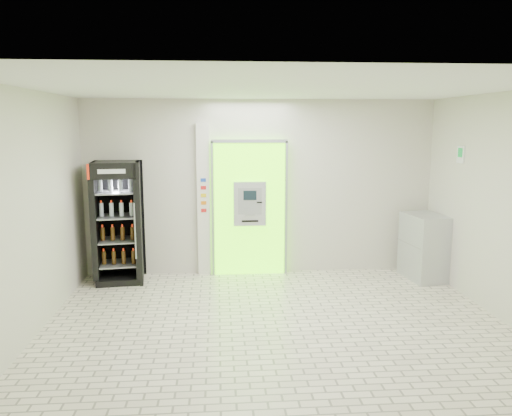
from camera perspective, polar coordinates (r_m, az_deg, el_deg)
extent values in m
plane|color=beige|center=(6.58, 2.42, -13.53)|extent=(6.00, 6.00, 0.00)
plane|color=beige|center=(8.61, 0.53, 2.35)|extent=(6.00, 0.00, 6.00)
plane|color=beige|center=(3.74, 7.13, -7.27)|extent=(6.00, 0.00, 6.00)
plane|color=beige|center=(6.51, -24.70, -0.86)|extent=(0.00, 5.00, 5.00)
plane|color=beige|center=(7.15, 27.13, -0.18)|extent=(0.00, 5.00, 5.00)
plane|color=white|center=(6.07, 2.62, 13.53)|extent=(6.00, 6.00, 0.00)
cube|color=#5EEC09|center=(8.57, -0.77, -0.04)|extent=(1.20, 0.12, 2.30)
cube|color=gray|center=(8.39, -0.75, 7.65)|extent=(1.28, 0.04, 0.06)
cube|color=gray|center=(8.49, -4.98, -0.17)|extent=(0.04, 0.04, 2.30)
cube|color=gray|center=(8.57, 3.47, -0.07)|extent=(0.04, 0.04, 2.30)
cube|color=black|center=(8.66, -0.07, -4.34)|extent=(0.62, 0.01, 0.67)
cube|color=black|center=(8.41, -3.08, 5.45)|extent=(0.22, 0.01, 0.18)
cube|color=#B2B5BA|center=(8.45, -0.72, 0.50)|extent=(0.55, 0.12, 0.75)
cube|color=black|center=(8.36, -0.69, 1.45)|extent=(0.22, 0.01, 0.16)
cube|color=gray|center=(8.41, -0.69, -0.44)|extent=(0.16, 0.01, 0.12)
cube|color=black|center=(8.39, 0.40, 0.65)|extent=(0.09, 0.01, 0.02)
cube|color=black|center=(8.44, -0.69, -1.51)|extent=(0.28, 0.01, 0.03)
cube|color=silver|center=(8.56, -6.00, 0.90)|extent=(0.22, 0.10, 2.60)
cube|color=#193FB2|center=(8.46, -6.05, 3.19)|extent=(0.09, 0.01, 0.06)
cube|color=red|center=(8.47, -6.03, 2.32)|extent=(0.09, 0.01, 0.06)
cube|color=yellow|center=(8.49, -6.02, 1.45)|extent=(0.09, 0.01, 0.06)
cube|color=orange|center=(8.51, -6.00, 0.58)|extent=(0.09, 0.01, 0.06)
cube|color=red|center=(8.53, -5.99, -0.28)|extent=(0.09, 0.01, 0.06)
cube|color=black|center=(8.47, -15.46, -1.57)|extent=(0.83, 0.77, 1.99)
cube|color=black|center=(8.77, -15.07, -1.18)|extent=(0.75, 0.14, 1.99)
cube|color=red|center=(8.03, -16.18, 4.04)|extent=(0.73, 0.10, 0.24)
cube|color=white|center=(8.02, -16.19, 4.04)|extent=(0.41, 0.06, 0.07)
cube|color=black|center=(8.70, -15.18, -7.70)|extent=(0.83, 0.77, 0.10)
cylinder|color=gray|center=(8.08, -13.66, -2.60)|extent=(0.03, 0.03, 0.90)
cube|color=gray|center=(8.63, -15.25, -6.12)|extent=(0.69, 0.65, 0.02)
cube|color=gray|center=(8.53, -15.37, -3.54)|extent=(0.69, 0.65, 0.02)
cube|color=gray|center=(8.45, -15.49, -0.91)|extent=(0.69, 0.65, 0.02)
cube|color=gray|center=(8.39, -15.61, 1.76)|extent=(0.69, 0.65, 0.02)
cube|color=#B2B5BA|center=(8.86, 18.70, -4.22)|extent=(0.65, 0.88, 1.09)
cube|color=gray|center=(8.75, 17.05, -3.94)|extent=(0.11, 0.80, 0.01)
cube|color=white|center=(8.30, 22.36, 5.67)|extent=(0.02, 0.22, 0.26)
cube|color=#0C8C34|center=(8.29, 22.30, 5.88)|extent=(0.00, 0.14, 0.14)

